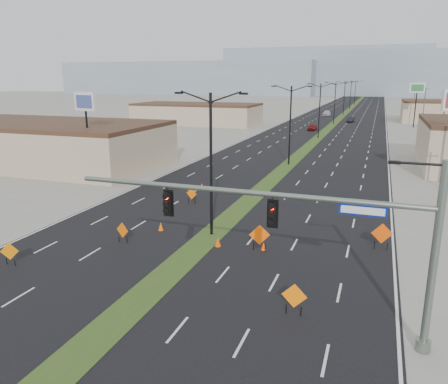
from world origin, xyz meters
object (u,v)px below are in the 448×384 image
(construction_sign_4, at_px, (294,297))
(signal_mast, at_px, (315,229))
(pole_sign_west, at_px, (85,108))
(pole_sign_east_far, at_px, (417,91))
(streetlight_4, at_px, (344,97))
(construction_sign_3, at_px, (260,236))
(streetlight_5, at_px, (351,94))
(construction_sign_5, at_px, (382,234))
(streetlight_2, at_px, (320,109))
(cone_0, at_px, (161,226))
(streetlight_6, at_px, (355,92))
(construction_sign_2, at_px, (192,194))
(cone_2, at_px, (264,246))
(car_far, at_px, (327,113))
(construction_sign_0, at_px, (9,252))
(cone_3, at_px, (202,186))
(streetlight_1, at_px, (290,123))
(streetlight_3, at_px, (335,102))
(cone_1, at_px, (218,242))
(streetlight_0, at_px, (211,161))
(car_mid, at_px, (351,120))
(car_left, at_px, (312,127))
(construction_sign_1, at_px, (122,231))

(construction_sign_4, bearing_deg, signal_mast, -47.70)
(pole_sign_west, bearing_deg, pole_sign_east_far, 72.79)
(streetlight_4, xyz_separation_m, construction_sign_3, (4.04, -113.84, -4.36))
(streetlight_5, height_order, construction_sign_5, streetlight_5)
(streetlight_2, distance_m, construction_sign_5, 56.33)
(streetlight_2, xyz_separation_m, cone_0, (-3.84, -56.44, -5.09))
(construction_sign_3, bearing_deg, streetlight_6, 72.75)
(construction_sign_2, height_order, pole_sign_east_far, pole_sign_east_far)
(cone_2, bearing_deg, pole_sign_west, 147.78)
(streetlight_5, xyz_separation_m, car_far, (-4.39, -32.58, -4.64))
(construction_sign_3, relative_size, cone_2, 3.20)
(construction_sign_0, height_order, cone_2, construction_sign_0)
(construction_sign_2, height_order, cone_3, construction_sign_2)
(streetlight_1, xyz_separation_m, streetlight_3, (0.00, 56.00, 0.00))
(streetlight_2, relative_size, construction_sign_3, 5.59)
(cone_1, relative_size, cone_2, 1.22)
(signal_mast, distance_m, streetlight_3, 94.39)
(construction_sign_3, distance_m, cone_1, 2.91)
(signal_mast, distance_m, construction_sign_3, 10.04)
(construction_sign_2, bearing_deg, streetlight_2, 99.81)
(cone_3, bearing_deg, streetlight_4, 86.68)
(streetlight_1, relative_size, cone_0, 15.32)
(cone_2, height_order, cone_3, cone_3)
(streetlight_5, xyz_separation_m, pole_sign_east_far, (18.15, -57.93, 2.73))
(streetlight_0, distance_m, streetlight_6, 168.00)
(car_mid, bearing_deg, pole_sign_east_far, -23.39)
(car_far, bearing_deg, cone_2, -87.64)
(streetlight_2, relative_size, cone_1, 14.61)
(streetlight_1, distance_m, streetlight_6, 140.00)
(streetlight_1, height_order, streetlight_4, same)
(construction_sign_4, bearing_deg, pole_sign_east_far, 83.42)
(streetlight_2, bearing_deg, pole_sign_west, -116.00)
(streetlight_6, xyz_separation_m, construction_sign_0, (-9.47, -177.00, -4.58))
(cone_1, bearing_deg, car_left, 93.36)
(construction_sign_1, xyz_separation_m, cone_0, (1.31, 3.05, -0.51))
(streetlight_1, bearing_deg, streetlight_5, 90.00)
(car_mid, relative_size, cone_3, 6.57)
(construction_sign_1, relative_size, construction_sign_4, 0.89)
(streetlight_2, height_order, pole_sign_west, streetlight_2)
(streetlight_2, distance_m, construction_sign_1, 59.89)
(streetlight_0, height_order, construction_sign_3, streetlight_0)
(construction_sign_1, relative_size, cone_0, 2.20)
(signal_mast, height_order, construction_sign_3, signal_mast)
(car_mid, distance_m, construction_sign_0, 99.71)
(construction_sign_3, bearing_deg, car_left, 77.04)
(streetlight_6, height_order, car_far, streetlight_6)
(streetlight_3, xyz_separation_m, construction_sign_5, (11.50, -82.98, -4.34))
(signal_mast, relative_size, construction_sign_0, 11.28)
(pole_sign_east_far, bearing_deg, construction_sign_2, -108.27)
(construction_sign_5, relative_size, pole_sign_west, 0.19)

